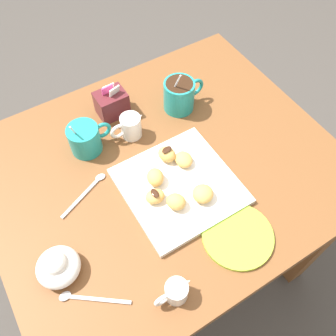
{
  "coord_description": "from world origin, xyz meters",
  "views": [
    {
      "loc": [
        -0.28,
        -0.49,
        1.55
      ],
      "look_at": [
        0.0,
        -0.02,
        0.73
      ],
      "focal_mm": 38.54,
      "sensor_mm": 36.0,
      "label": 1
    }
  ],
  "objects_px": {
    "beignet_1": "(155,196)",
    "beignet_2": "(167,154)",
    "ice_cream_bowl": "(58,266)",
    "beignet_4": "(176,202)",
    "pastry_plate_square": "(179,186)",
    "chocolate_sauce_pitcher": "(176,291)",
    "beignet_0": "(155,177)",
    "beignet_3": "(184,159)",
    "cream_pitcher_white": "(130,126)",
    "dining_table": "(164,190)",
    "coffee_mug_teal_right": "(180,94)",
    "saucer_lime_left": "(238,236)",
    "coffee_mug_teal_left": "(85,138)",
    "sugar_caddy": "(112,103)",
    "beignet_5": "(203,194)"
  },
  "relations": [
    {
      "from": "beignet_1",
      "to": "beignet_2",
      "type": "bearing_deg",
      "value": 45.55
    },
    {
      "from": "ice_cream_bowl",
      "to": "beignet_4",
      "type": "height_order",
      "value": "ice_cream_bowl"
    },
    {
      "from": "pastry_plate_square",
      "to": "chocolate_sauce_pitcher",
      "type": "height_order",
      "value": "chocolate_sauce_pitcher"
    },
    {
      "from": "beignet_0",
      "to": "beignet_1",
      "type": "height_order",
      "value": "beignet_0"
    },
    {
      "from": "beignet_4",
      "to": "beignet_3",
      "type": "bearing_deg",
      "value": 48.85
    },
    {
      "from": "cream_pitcher_white",
      "to": "ice_cream_bowl",
      "type": "height_order",
      "value": "ice_cream_bowl"
    },
    {
      "from": "beignet_1",
      "to": "beignet_3",
      "type": "xyz_separation_m",
      "value": [
        0.13,
        0.06,
        -0.0
      ]
    },
    {
      "from": "dining_table",
      "to": "beignet_2",
      "type": "relative_size",
      "value": 18.31
    },
    {
      "from": "coffee_mug_teal_right",
      "to": "saucer_lime_left",
      "type": "distance_m",
      "value": 0.46
    },
    {
      "from": "ice_cream_bowl",
      "to": "chocolate_sauce_pitcher",
      "type": "xyz_separation_m",
      "value": [
        0.2,
        -0.19,
        -0.0
      ]
    },
    {
      "from": "coffee_mug_teal_left",
      "to": "beignet_0",
      "type": "relative_size",
      "value": 2.44
    },
    {
      "from": "saucer_lime_left",
      "to": "cream_pitcher_white",
      "type": "bearing_deg",
      "value": 99.4
    },
    {
      "from": "dining_table",
      "to": "beignet_2",
      "type": "height_order",
      "value": "beignet_2"
    },
    {
      "from": "coffee_mug_teal_right",
      "to": "cream_pitcher_white",
      "type": "distance_m",
      "value": 0.18
    },
    {
      "from": "ice_cream_bowl",
      "to": "beignet_3",
      "type": "xyz_separation_m",
      "value": [
        0.41,
        0.1,
        -0.0
      ]
    },
    {
      "from": "coffee_mug_teal_left",
      "to": "beignet_0",
      "type": "bearing_deg",
      "value": -63.13
    },
    {
      "from": "pastry_plate_square",
      "to": "coffee_mug_teal_right",
      "type": "xyz_separation_m",
      "value": [
        0.16,
        0.25,
        0.04
      ]
    },
    {
      "from": "sugar_caddy",
      "to": "beignet_0",
      "type": "relative_size",
      "value": 1.98
    },
    {
      "from": "cream_pitcher_white",
      "to": "beignet_5",
      "type": "height_order",
      "value": "cream_pitcher_white"
    },
    {
      "from": "beignet_2",
      "to": "ice_cream_bowl",
      "type": "bearing_deg",
      "value": -159.84
    },
    {
      "from": "beignet_1",
      "to": "beignet_2",
      "type": "distance_m",
      "value": 0.13
    },
    {
      "from": "ice_cream_bowl",
      "to": "beignet_1",
      "type": "height_order",
      "value": "ice_cream_bowl"
    },
    {
      "from": "ice_cream_bowl",
      "to": "pastry_plate_square",
      "type": "bearing_deg",
      "value": 7.56
    },
    {
      "from": "coffee_mug_teal_left",
      "to": "beignet_5",
      "type": "xyz_separation_m",
      "value": [
        0.18,
        -0.31,
        -0.01
      ]
    },
    {
      "from": "coffee_mug_teal_left",
      "to": "sugar_caddy",
      "type": "distance_m",
      "value": 0.15
    },
    {
      "from": "pastry_plate_square",
      "to": "beignet_4",
      "type": "xyz_separation_m",
      "value": [
        -0.04,
        -0.05,
        0.03
      ]
    },
    {
      "from": "dining_table",
      "to": "cream_pitcher_white",
      "type": "xyz_separation_m",
      "value": [
        -0.02,
        0.15,
        0.17
      ]
    },
    {
      "from": "beignet_5",
      "to": "dining_table",
      "type": "bearing_deg",
      "value": 101.63
    },
    {
      "from": "pastry_plate_square",
      "to": "beignet_0",
      "type": "relative_size",
      "value": 5.36
    },
    {
      "from": "sugar_caddy",
      "to": "saucer_lime_left",
      "type": "bearing_deg",
      "value": -81.77
    },
    {
      "from": "beignet_5",
      "to": "beignet_1",
      "type": "bearing_deg",
      "value": 151.81
    },
    {
      "from": "cream_pitcher_white",
      "to": "beignet_3",
      "type": "height_order",
      "value": "cream_pitcher_white"
    },
    {
      "from": "beignet_0",
      "to": "beignet_3",
      "type": "height_order",
      "value": "beignet_0"
    },
    {
      "from": "coffee_mug_teal_left",
      "to": "saucer_lime_left",
      "type": "relative_size",
      "value": 0.74
    },
    {
      "from": "chocolate_sauce_pitcher",
      "to": "beignet_4",
      "type": "bearing_deg",
      "value": 57.73
    },
    {
      "from": "cream_pitcher_white",
      "to": "sugar_caddy",
      "type": "bearing_deg",
      "value": 93.47
    },
    {
      "from": "beignet_3",
      "to": "beignet_0",
      "type": "bearing_deg",
      "value": -173.14
    },
    {
      "from": "saucer_lime_left",
      "to": "beignet_5",
      "type": "height_order",
      "value": "beignet_5"
    },
    {
      "from": "pastry_plate_square",
      "to": "beignet_1",
      "type": "bearing_deg",
      "value": -175.78
    },
    {
      "from": "sugar_caddy",
      "to": "beignet_4",
      "type": "distance_m",
      "value": 0.38
    },
    {
      "from": "coffee_mug_teal_right",
      "to": "beignet_2",
      "type": "relative_size",
      "value": 2.85
    },
    {
      "from": "coffee_mug_teal_left",
      "to": "beignet_4",
      "type": "relative_size",
      "value": 2.55
    },
    {
      "from": "chocolate_sauce_pitcher",
      "to": "coffee_mug_teal_left",
      "type": "bearing_deg",
      "value": 89.49
    },
    {
      "from": "coffee_mug_teal_right",
      "to": "beignet_4",
      "type": "xyz_separation_m",
      "value": [
        -0.2,
        -0.3,
        -0.02
      ]
    },
    {
      "from": "dining_table",
      "to": "beignet_4",
      "type": "xyz_separation_m",
      "value": [
        -0.04,
        -0.13,
        0.17
      ]
    },
    {
      "from": "saucer_lime_left",
      "to": "beignet_3",
      "type": "distance_m",
      "value": 0.25
    },
    {
      "from": "dining_table",
      "to": "beignet_3",
      "type": "relative_size",
      "value": 17.71
    },
    {
      "from": "ice_cream_bowl",
      "to": "beignet_2",
      "type": "height_order",
      "value": "ice_cream_bowl"
    },
    {
      "from": "coffee_mug_teal_left",
      "to": "chocolate_sauce_pitcher",
      "type": "height_order",
      "value": "coffee_mug_teal_left"
    },
    {
      "from": "beignet_4",
      "to": "coffee_mug_teal_left",
      "type": "bearing_deg",
      "value": 110.78
    }
  ]
}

